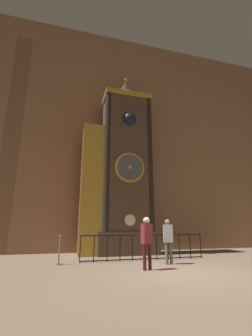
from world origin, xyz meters
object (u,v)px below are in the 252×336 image
clock_tower (120,170)px  stanchion_post (59,255)px  visitor_near (147,237)px  visitor_far (168,237)px

clock_tower → stanchion_post: size_ratio=9.67×
clock_tower → stanchion_post: (-2.85, -2.38, -3.96)m
stanchion_post → visitor_near: bearing=-33.6°
clock_tower → visitor_far: size_ratio=6.28×
clock_tower → visitor_far: (1.08, -3.37, -3.34)m
visitor_far → stanchion_post: (-3.94, 0.99, -0.63)m
clock_tower → stanchion_post: bearing=-140.2°
clock_tower → visitor_near: (-0.09, -4.22, -3.30)m
clock_tower → visitor_far: bearing=-72.2°
visitor_near → visitor_far: bearing=17.9°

